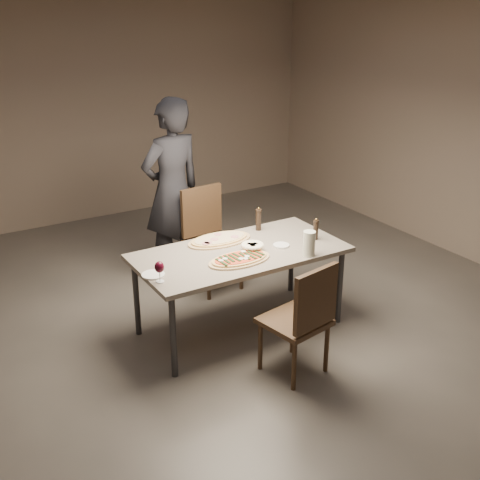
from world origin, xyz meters
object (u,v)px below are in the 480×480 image
ham_pizza (220,240)px  pepper_mill_left (316,229)px  carafe (309,244)px  diner (172,191)px  chair_near (303,315)px  zucchini_pizza (239,259)px  chair_far (208,232)px  bread_basket (253,247)px  dining_table (240,257)px

ham_pizza → pepper_mill_left: (0.76, -0.40, 0.08)m
carafe → diner: 1.73m
chair_near → ham_pizza: bearing=83.5°
zucchini_pizza → pepper_mill_left: (0.83, 0.06, 0.08)m
chair_near → pepper_mill_left: bearing=37.3°
pepper_mill_left → chair_near: size_ratio=0.21×
ham_pizza → chair_far: (0.23, 0.65, -0.20)m
zucchini_pizza → bread_basket: bread_basket is taller
chair_near → diner: 2.19m
dining_table → chair_near: bearing=-87.7°
dining_table → chair_far: chair_far is taller
bread_basket → chair_far: 1.02m
carafe → ham_pizza: bearing=126.4°
bread_basket → pepper_mill_left: size_ratio=0.99×
zucchini_pizza → chair_near: bearing=-86.6°
ham_pizza → carafe: bearing=-53.6°
zucchini_pizza → ham_pizza: bearing=72.6°
chair_far → diner: (-0.21, 0.36, 0.37)m
chair_far → carafe: bearing=95.9°
dining_table → ham_pizza: 0.29m
dining_table → pepper_mill_left: (0.71, -0.12, 0.15)m
dining_table → bread_basket: bearing=-34.1°
pepper_mill_left → diner: bearing=117.6°
pepper_mill_left → diner: diner is taller
dining_table → pepper_mill_left: pepper_mill_left is taller
bread_basket → chair_far: bearing=84.0°
dining_table → pepper_mill_left: 0.74m
zucchini_pizza → dining_table: bearing=48.8°
carafe → chair_near: 0.71m
bread_basket → chair_near: size_ratio=0.21×
zucchini_pizza → bread_basket: bearing=21.5°
zucchini_pizza → diner: size_ratio=0.29×
carafe → pepper_mill_left: bearing=43.7°
carafe → chair_far: (-0.25, 1.31, -0.29)m
zucchini_pizza → carafe: carafe is taller
chair_far → diner: size_ratio=0.54×
carafe → diner: (-0.47, 1.67, 0.08)m
chair_far → dining_table: bearing=73.5°
chair_far → diner: diner is taller
bread_basket → pepper_mill_left: bearing=-5.6°
dining_table → carafe: size_ratio=8.35×
chair_far → chair_near: bearing=80.1°
carafe → chair_near: size_ratio=0.23×
pepper_mill_left → chair_near: same height
dining_table → chair_near: size_ratio=1.90×
ham_pizza → chair_near: bearing=-86.0°
zucchini_pizza → pepper_mill_left: size_ratio=2.79×
chair_near → chair_far: chair_far is taller
zucchini_pizza → chair_far: 1.16m
bread_basket → diner: 1.36m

